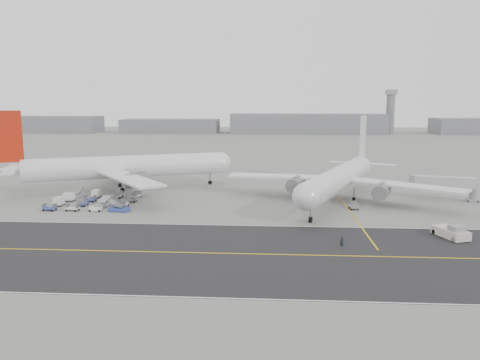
# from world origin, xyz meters

# --- Properties ---
(ground) EXTENTS (700.00, 700.00, 0.00)m
(ground) POSITION_xyz_m (0.00, 0.00, 0.00)
(ground) COLOR gray
(ground) RESTS_ON ground
(taxiway) EXTENTS (220.00, 59.00, 0.03)m
(taxiway) POSITION_xyz_m (5.02, -17.98, 0.01)
(taxiway) COLOR #27272A
(taxiway) RESTS_ON ground
(horizon_buildings) EXTENTS (520.00, 28.00, 28.00)m
(horizon_buildings) POSITION_xyz_m (30.00, 260.00, 0.00)
(horizon_buildings) COLOR slate
(horizon_buildings) RESTS_ON ground
(control_tower) EXTENTS (7.00, 7.00, 31.25)m
(control_tower) POSITION_xyz_m (100.00, 265.00, 16.25)
(control_tower) COLOR slate
(control_tower) RESTS_ON ground
(airliner_a) EXTENTS (54.71, 53.51, 19.94)m
(airliner_a) POSITION_xyz_m (-23.43, 31.12, 5.74)
(airliner_a) COLOR silver
(airliner_a) RESTS_ON ground
(airliner_b) EXTENTS (49.47, 50.51, 18.35)m
(airliner_b) POSITION_xyz_m (29.33, 20.41, 5.29)
(airliner_b) COLOR silver
(airliner_b) RESTS_ON ground
(pushback_tug) EXTENTS (4.76, 8.10, 2.30)m
(pushback_tug) POSITION_xyz_m (43.22, -7.72, 0.95)
(pushback_tug) COLOR beige
(pushback_tug) RESTS_ON ground
(jet_bridge) EXTENTS (14.75, 6.03, 5.51)m
(jet_bridge) POSITION_xyz_m (52.67, 23.15, 3.84)
(jet_bridge) COLOR gray
(jet_bridge) RESTS_ON ground
(gse_cluster) EXTENTS (24.23, 23.54, 1.97)m
(gse_cluster) POSITION_xyz_m (-23.70, 13.83, 0.00)
(gse_cluster) COLOR gray
(gse_cluster) RESTS_ON ground
(stray_dolly) EXTENTS (1.67, 2.62, 1.58)m
(stray_dolly) POSITION_xyz_m (31.09, 12.39, 0.00)
(stray_dolly) COLOR silver
(stray_dolly) RESTS_ON ground
(ground_crew_a) EXTENTS (0.73, 0.59, 1.72)m
(ground_crew_a) POSITION_xyz_m (24.79, -14.03, 0.86)
(ground_crew_a) COLOR black
(ground_crew_a) RESTS_ON ground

